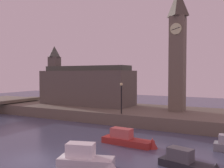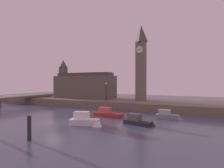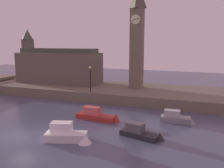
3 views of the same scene
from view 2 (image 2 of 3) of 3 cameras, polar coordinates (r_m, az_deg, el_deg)
ground_plane at (r=28.44m, az=-16.42°, el=-10.68°), size 120.00×120.00×0.00m
far_embankment at (r=45.00m, az=1.08°, el=-5.48°), size 70.00×12.00×1.50m
clock_tower at (r=43.35m, az=8.44°, el=6.54°), size 2.13×2.18×16.42m
parliament_hall at (r=50.26m, az=-8.31°, el=-0.43°), size 15.48×5.73×9.92m
streetlamp at (r=39.90m, az=-1.74°, el=-1.70°), size 0.36×0.36×3.89m
mooring_post_right at (r=20.62m, az=-22.97°, el=-11.71°), size 0.38×0.38×2.37m
boat_barge_dark at (r=25.91m, az=8.30°, el=-10.79°), size 4.61×2.25×1.57m
boat_cruiser_grey at (r=30.89m, az=16.27°, el=-8.86°), size 3.86×1.39×1.41m
boat_dinghy_red at (r=31.36m, az=-0.34°, el=-8.72°), size 5.54×1.73×1.76m
boat_ferry_white at (r=25.75m, az=-7.44°, el=-10.53°), size 4.77×2.55×1.75m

